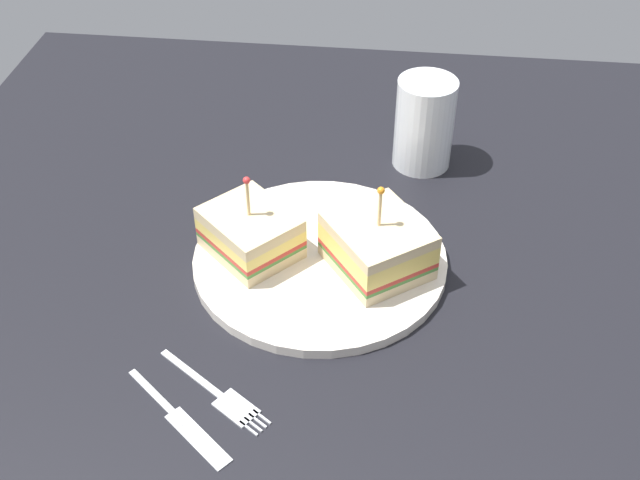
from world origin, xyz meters
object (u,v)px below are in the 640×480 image
fork (223,397)px  knife (182,421)px  plate (320,260)px  sandwich_half_back (251,231)px  drink_glass (424,126)px  sandwich_half_front (378,246)px

fork → knife: same height
plate → sandwich_half_back: (6.78, -0.21, 2.80)cm
drink_glass → knife: bearing=64.8°
drink_glass → plate: bearing=63.0°
plate → sandwich_half_front: size_ratio=2.10×
plate → fork: plate is taller
fork → knife: bearing=44.2°
sandwich_half_front → knife: bearing=53.4°
plate → knife: bearing=66.4°
sandwich_half_front → sandwich_half_back: 12.40cm
plate → drink_glass: 21.50cm
fork → sandwich_half_back: bearing=-87.6°
sandwich_half_front → knife: (14.42, 19.43, -3.41)cm
plate → fork: size_ratio=2.30×
fork → knife: size_ratio=1.02×
drink_glass → fork: 39.75cm
fork → knife: 3.92cm
fork → knife: (2.81, 2.73, 0.00)cm
sandwich_half_back → fork: sandwich_half_back is taller
sandwich_half_back → knife: size_ratio=1.05×
sandwich_half_back → knife: sandwich_half_back is taller
sandwich_half_front → fork: (11.61, 16.70, -3.41)cm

